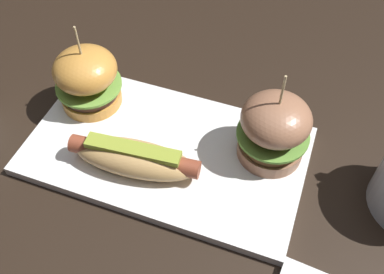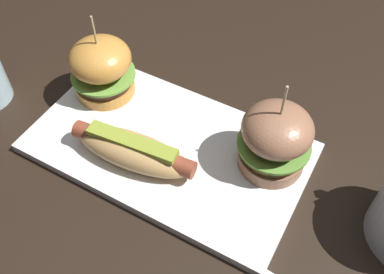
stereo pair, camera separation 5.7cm
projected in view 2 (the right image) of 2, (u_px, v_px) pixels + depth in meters
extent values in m
plane|color=black|center=(169.00, 151.00, 0.63)|extent=(3.00, 3.00, 0.00)
cube|color=white|center=(168.00, 148.00, 0.62)|extent=(0.39, 0.22, 0.01)
ellipsoid|color=tan|center=(133.00, 151.00, 0.58)|extent=(0.17, 0.07, 0.04)
cylinder|color=brown|center=(133.00, 149.00, 0.58)|extent=(0.18, 0.04, 0.02)
cube|color=olive|center=(132.00, 142.00, 0.57)|extent=(0.13, 0.03, 0.01)
cylinder|color=#CC8939|center=(106.00, 86.00, 0.68)|extent=(0.09, 0.09, 0.02)
cylinder|color=#513125|center=(104.00, 79.00, 0.67)|extent=(0.08, 0.08, 0.01)
cylinder|color=#6B9E3D|center=(103.00, 74.00, 0.66)|extent=(0.10, 0.10, 0.00)
ellipsoid|color=#CC8939|center=(100.00, 59.00, 0.64)|extent=(0.09, 0.09, 0.06)
cylinder|color=tan|center=(95.00, 35.00, 0.60)|extent=(0.00, 0.00, 0.06)
cylinder|color=#976549|center=(271.00, 158.00, 0.59)|extent=(0.09, 0.09, 0.02)
cylinder|color=#55351A|center=(273.00, 149.00, 0.58)|extent=(0.08, 0.08, 0.02)
cylinder|color=#609338|center=(274.00, 144.00, 0.57)|extent=(0.10, 0.10, 0.00)
ellipsoid|color=#976549|center=(278.00, 129.00, 0.54)|extent=(0.09, 0.09, 0.06)
cylinder|color=tan|center=(283.00, 105.00, 0.51)|extent=(0.00, 0.00, 0.06)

